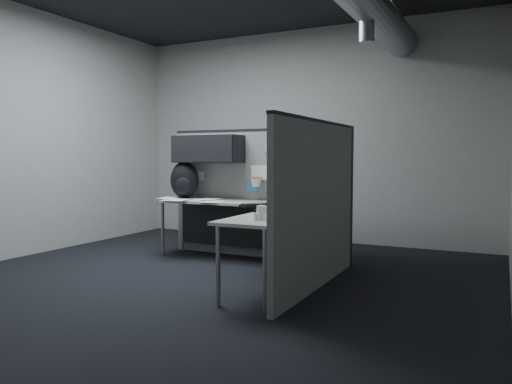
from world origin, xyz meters
The scene contains 12 objects.
room centered at (0.56, 0.00, 2.10)m, with size 5.62×5.62×3.22m.
partition_back centered at (-0.25, 1.23, 1.00)m, with size 2.44×0.42×1.63m.
partition_right centered at (1.10, 0.22, 0.82)m, with size 0.07×2.23×1.63m.
desk centered at (0.15, 0.70, 0.61)m, with size 2.31×2.11×0.73m.
monitor centered at (0.72, 0.90, 0.97)m, with size 0.56×0.56×0.46m.
keyboard centered at (0.33, 0.52, 0.75)m, with size 0.38×0.46×0.04m.
mouse centered at (0.66, 0.31, 0.75)m, with size 0.29×0.29×0.05m.
phone centered at (0.77, -0.20, 0.77)m, with size 0.22×0.24×0.11m.
bottles centered at (0.86, -0.53, 0.77)m, with size 0.15×0.17×0.09m.
cup centered at (0.83, -0.49, 0.79)m, with size 0.09×0.09×0.12m, color beige.
papers centered at (-0.82, 0.84, 0.74)m, with size 0.96×0.67×0.02m.
backpack centered at (-1.02, 1.01, 0.97)m, with size 0.44×0.39×0.49m.
Camera 1 is at (2.71, -4.37, 1.27)m, focal length 35.00 mm.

